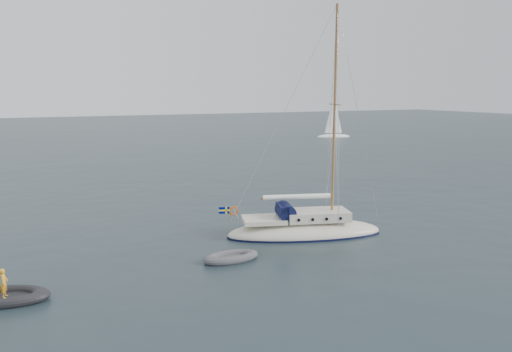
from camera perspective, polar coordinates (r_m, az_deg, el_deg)
name	(u,v)px	position (r m, az deg, el deg)	size (l,w,h in m)	color
ground	(278,241)	(28.69, 2.54, -7.42)	(300.00, 300.00, 0.00)	black
sailboat	(305,218)	(29.61, 5.62, -4.81)	(9.71, 2.91, 13.83)	beige
dinghy	(231,257)	(25.44, -2.89, -9.26)	(2.94, 1.33, 0.42)	#4F4F53
distant_yacht_b	(334,117)	(92.58, 8.86, 6.65)	(6.43, 3.43, 8.52)	white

